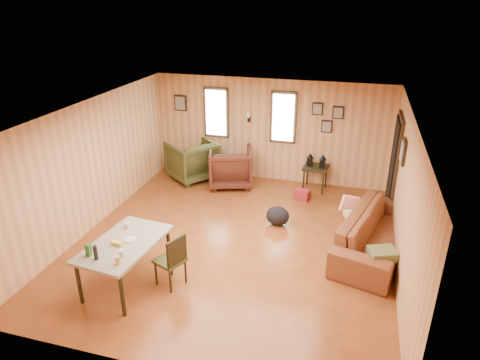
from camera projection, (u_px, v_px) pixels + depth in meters
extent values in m
cube|color=brown|center=(234.00, 242.00, 7.76)|extent=(5.50, 6.00, 0.02)
cube|color=#997C5B|center=(233.00, 111.00, 6.79)|extent=(5.50, 6.00, 0.02)
cube|color=tan|center=(270.00, 131.00, 9.93)|extent=(5.50, 0.02, 2.40)
cube|color=tan|center=(155.00, 289.00, 4.62)|extent=(5.50, 0.02, 2.40)
cube|color=tan|center=(92.00, 165.00, 7.96)|extent=(0.02, 6.00, 2.40)
cube|color=tan|center=(405.00, 201.00, 6.59)|extent=(0.02, 6.00, 2.40)
cube|color=black|center=(216.00, 113.00, 10.07)|extent=(0.60, 0.05, 1.20)
cube|color=#E0F2D1|center=(216.00, 113.00, 10.04)|extent=(0.48, 0.04, 1.06)
cube|color=black|center=(283.00, 117.00, 9.68)|extent=(0.60, 0.05, 1.20)
cube|color=#E0F2D1|center=(283.00, 118.00, 9.64)|extent=(0.48, 0.04, 1.06)
cube|color=black|center=(249.00, 119.00, 9.90)|extent=(0.07, 0.05, 0.12)
cylinder|color=silver|center=(248.00, 115.00, 9.79)|extent=(0.07, 0.07, 0.14)
cube|color=black|center=(394.00, 167.00, 8.40)|extent=(0.06, 1.00, 2.05)
cube|color=black|center=(392.00, 167.00, 8.41)|extent=(0.04, 0.82, 1.90)
cube|color=black|center=(317.00, 109.00, 9.39)|extent=(0.24, 0.04, 0.28)
cube|color=#9E998C|center=(317.00, 109.00, 9.36)|extent=(0.19, 0.02, 0.22)
cube|color=black|center=(338.00, 112.00, 9.30)|extent=(0.24, 0.04, 0.28)
cube|color=#9E998C|center=(338.00, 113.00, 9.27)|extent=(0.19, 0.02, 0.22)
cube|color=black|center=(327.00, 126.00, 9.49)|extent=(0.24, 0.04, 0.28)
cube|color=#9E998C|center=(327.00, 127.00, 9.46)|extent=(0.19, 0.02, 0.22)
cube|color=black|center=(181.00, 103.00, 10.23)|extent=(0.30, 0.04, 0.38)
cube|color=#9E998C|center=(180.00, 103.00, 10.20)|extent=(0.24, 0.02, 0.31)
cube|color=black|center=(404.00, 152.00, 7.15)|extent=(0.04, 0.34, 0.42)
cube|color=#9E998C|center=(402.00, 152.00, 7.15)|extent=(0.02, 0.27, 0.34)
imported|color=brown|center=(379.00, 227.00, 7.28)|extent=(1.33, 2.54, 0.95)
imported|color=#431D14|center=(230.00, 165.00, 9.85)|extent=(1.19, 1.15, 0.99)
imported|color=#393C1B|center=(192.00, 158.00, 10.20)|extent=(1.35, 1.36, 1.02)
cube|color=black|center=(211.00, 156.00, 10.41)|extent=(0.52, 0.48, 0.04)
cube|color=black|center=(212.00, 169.00, 10.54)|extent=(0.47, 0.43, 0.03)
cylinder|color=black|center=(201.00, 167.00, 10.42)|extent=(0.04, 0.04, 0.48)
cylinder|color=black|center=(216.00, 169.00, 10.29)|extent=(0.04, 0.04, 0.48)
cylinder|color=black|center=(207.00, 162.00, 10.72)|extent=(0.04, 0.04, 0.48)
cylinder|color=black|center=(222.00, 164.00, 10.59)|extent=(0.04, 0.04, 0.48)
cube|color=brown|center=(207.00, 153.00, 10.41)|extent=(0.09, 0.03, 0.11)
cube|color=brown|center=(215.00, 154.00, 10.35)|extent=(0.08, 0.02, 0.11)
cube|color=black|center=(316.00, 167.00, 9.60)|extent=(0.58, 0.58, 0.04)
cylinder|color=black|center=(304.00, 181.00, 9.59)|extent=(0.04, 0.04, 0.54)
cylinder|color=black|center=(323.00, 183.00, 9.46)|extent=(0.04, 0.04, 0.54)
cylinder|color=black|center=(307.00, 174.00, 9.96)|extent=(0.04, 0.04, 0.54)
cylinder|color=black|center=(326.00, 176.00, 9.83)|extent=(0.04, 0.04, 0.54)
cube|color=black|center=(310.00, 162.00, 9.60)|extent=(0.13, 0.13, 0.19)
cone|color=black|center=(310.00, 155.00, 9.54)|extent=(0.17, 0.17, 0.11)
cube|color=black|center=(322.00, 163.00, 9.51)|extent=(0.13, 0.13, 0.19)
cone|color=black|center=(323.00, 157.00, 9.45)|extent=(0.17, 0.17, 0.11)
cube|color=maroon|center=(302.00, 195.00, 9.29)|extent=(0.36, 0.30, 0.22)
ellipsoid|color=black|center=(278.00, 216.00, 8.24)|extent=(0.46, 0.35, 0.39)
cube|color=brown|center=(382.00, 253.00, 6.53)|extent=(0.49, 0.45, 0.13)
cube|color=red|center=(349.00, 204.00, 7.87)|extent=(0.37, 0.21, 0.36)
cube|color=tan|center=(354.00, 215.00, 7.68)|extent=(0.41, 0.37, 0.10)
cube|color=gray|center=(124.00, 244.00, 6.35)|extent=(1.01, 1.53, 0.05)
cylinder|color=black|center=(79.00, 283.00, 6.08)|extent=(0.06, 0.06, 0.70)
cylinder|color=black|center=(122.00, 295.00, 5.84)|extent=(0.06, 0.06, 0.70)
cylinder|color=black|center=(131.00, 240.00, 7.16)|extent=(0.06, 0.06, 0.70)
cylinder|color=black|center=(169.00, 248.00, 6.91)|extent=(0.06, 0.06, 0.70)
cylinder|color=#AFAAA5|center=(122.00, 253.00, 6.02)|extent=(0.08, 0.08, 0.09)
cylinder|color=#AFAAA5|center=(127.00, 225.00, 6.72)|extent=(0.08, 0.08, 0.09)
cube|color=#22531E|center=(89.00, 250.00, 5.99)|extent=(0.07, 0.07, 0.18)
cylinder|color=black|center=(96.00, 253.00, 5.90)|extent=(0.06, 0.06, 0.21)
cylinder|color=#AF8C45|center=(118.00, 260.00, 5.82)|extent=(0.08, 0.08, 0.12)
cylinder|color=#AFAAA5|center=(131.00, 239.00, 6.40)|extent=(0.21, 0.21, 0.02)
cube|color=gold|center=(117.00, 243.00, 6.26)|extent=(0.18, 0.09, 0.06)
cube|color=#393C1B|center=(170.00, 260.00, 6.47)|extent=(0.51, 0.51, 0.05)
cube|color=black|center=(177.00, 251.00, 6.28)|extent=(0.18, 0.36, 0.43)
cylinder|color=black|center=(156.00, 273.00, 6.53)|extent=(0.04, 0.04, 0.41)
cylinder|color=black|center=(170.00, 281.00, 6.35)|extent=(0.04, 0.04, 0.41)
cylinder|color=black|center=(171.00, 264.00, 6.76)|extent=(0.04, 0.04, 0.41)
cylinder|color=black|center=(186.00, 271.00, 6.58)|extent=(0.04, 0.04, 0.41)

